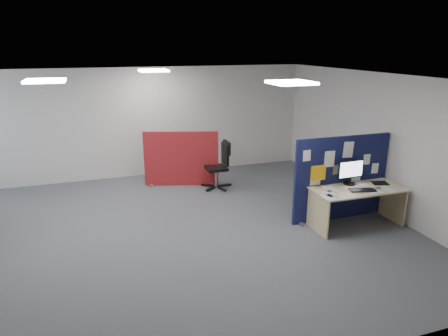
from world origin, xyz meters
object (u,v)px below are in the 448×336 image
object	(u,v)px
red_divider	(181,159)
office_chair	(221,162)
navy_divider	(340,178)
main_desk	(356,197)
monitor_main	(351,171)

from	to	relation	value
red_divider	office_chair	bearing A→B (deg)	-9.86
navy_divider	office_chair	world-z (taller)	navy_divider
main_desk	monitor_main	size ratio (longest dim) A/B	3.17
main_desk	red_divider	distance (m)	4.05
red_divider	office_chair	world-z (taller)	red_divider
monitor_main	office_chair	world-z (taller)	monitor_main
navy_divider	monitor_main	distance (m)	0.25
monitor_main	office_chair	size ratio (longest dim) A/B	0.49
navy_divider	monitor_main	xyz separation A→B (m)	(0.10, -0.15, 0.18)
monitor_main	office_chair	xyz separation A→B (m)	(-1.70, 2.51, -0.37)
monitor_main	red_divider	xyz separation A→B (m)	(-2.53, 2.94, -0.34)
red_divider	office_chair	xyz separation A→B (m)	(0.83, -0.43, -0.03)
main_desk	monitor_main	bearing A→B (deg)	94.90
navy_divider	main_desk	size ratio (longest dim) A/B	1.17
red_divider	office_chair	size ratio (longest dim) A/B	1.55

